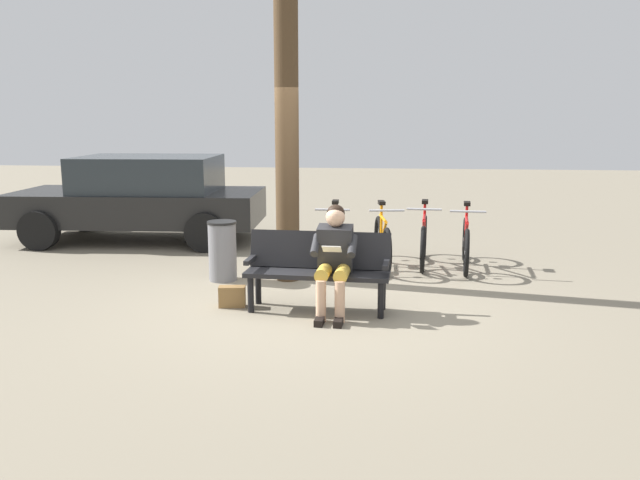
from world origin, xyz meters
name	(u,v)px	position (x,y,z in m)	size (l,w,h in m)	color
ground_plane	(309,306)	(0.00, 0.00, 0.00)	(40.00, 40.00, 0.00)	gray
bench	(318,265)	(-0.12, 0.07, 0.51)	(1.62, 0.56, 0.87)	black
person_reading	(334,255)	(-0.31, 0.25, 0.66)	(0.51, 0.78, 1.20)	#262628
handbag	(232,297)	(0.87, 0.10, 0.12)	(0.30, 0.14, 0.24)	olive
tree_trunk	(287,141)	(0.42, -1.22, 1.83)	(0.31, 0.31, 3.66)	#4C3823
litter_bin	(222,251)	(1.28, -1.09, 0.40)	(0.39, 0.39, 0.79)	slate
bicycle_silver	(466,244)	(-2.00, -2.11, 0.36)	(0.48, 1.68, 0.94)	black
bicycle_orange	(424,241)	(-1.42, -2.27, 0.36)	(0.48, 1.68, 0.94)	black
bicycle_purple	(382,242)	(-0.82, -2.09, 0.36)	(0.48, 1.67, 0.94)	black
bicycle_blue	(334,241)	(-0.12, -2.09, 0.36)	(0.48, 1.68, 0.94)	black
parked_car	(142,196)	(3.35, -3.69, 0.77)	(4.28, 2.17, 1.47)	black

